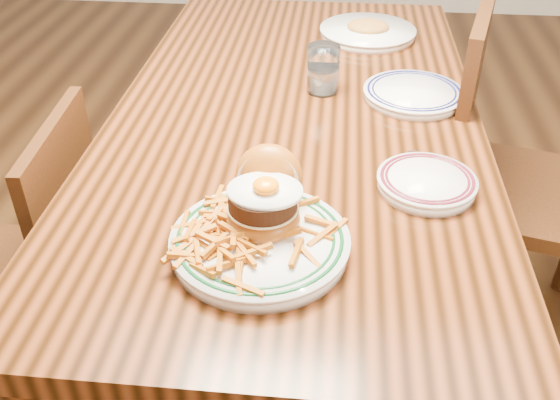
# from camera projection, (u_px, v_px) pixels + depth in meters

# --- Properties ---
(floor) EXTENTS (6.00, 6.00, 0.00)m
(floor) POSITION_uv_depth(u_px,v_px,m) (292.00, 332.00, 1.89)
(floor) COLOR black
(floor) RESTS_ON ground
(table) EXTENTS (0.85, 1.60, 0.75)m
(table) POSITION_uv_depth(u_px,v_px,m) (295.00, 143.00, 1.51)
(table) COLOR black
(table) RESTS_ON floor
(chair_left) EXTENTS (0.40, 0.40, 0.81)m
(chair_left) POSITION_uv_depth(u_px,v_px,m) (37.00, 265.00, 1.49)
(chair_left) COLOR #43220D
(chair_left) RESTS_ON floor
(chair_right) EXTENTS (0.53, 0.53, 0.94)m
(chair_right) POSITION_uv_depth(u_px,v_px,m) (503.00, 173.00, 1.69)
(chair_right) COLOR #43220D
(chair_right) RESTS_ON floor
(main_plate) EXTENTS (0.30, 0.31, 0.14)m
(main_plate) POSITION_uv_depth(u_px,v_px,m) (261.00, 226.00, 1.03)
(main_plate) COLOR white
(main_plate) RESTS_ON table
(side_plate) EXTENTS (0.19, 0.20, 0.03)m
(side_plate) POSITION_uv_depth(u_px,v_px,m) (427.00, 182.00, 1.18)
(side_plate) COLOR white
(side_plate) RESTS_ON table
(rear_plate) EXTENTS (0.24, 0.24, 0.03)m
(rear_plate) POSITION_uv_depth(u_px,v_px,m) (414.00, 93.00, 1.50)
(rear_plate) COLOR white
(rear_plate) RESTS_ON table
(water_glass) EXTENTS (0.08, 0.08, 0.12)m
(water_glass) POSITION_uv_depth(u_px,v_px,m) (323.00, 72.00, 1.51)
(water_glass) COLOR white
(water_glass) RESTS_ON table
(far_plate) EXTENTS (0.28, 0.28, 0.05)m
(far_plate) POSITION_uv_depth(u_px,v_px,m) (368.00, 32.00, 1.83)
(far_plate) COLOR white
(far_plate) RESTS_ON table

